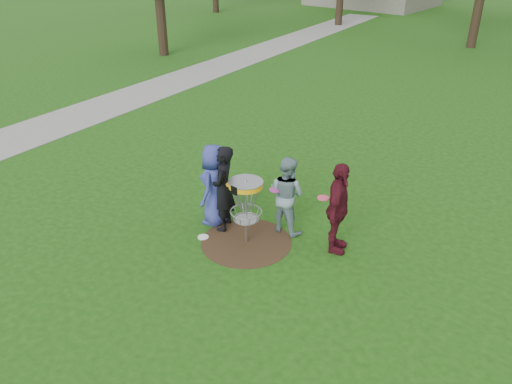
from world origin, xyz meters
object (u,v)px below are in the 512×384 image
Objects in this scene: player_black at (223,189)px; player_maroon at (338,209)px; player_grey at (287,195)px; disc_golf_basket at (246,197)px; player_blue at (215,185)px.

player_black is 2.31m from player_maroon.
disc_golf_basket is at bearing 69.51° from player_grey.
player_blue is 0.96× the size of player_black.
player_maroon is 1.31× the size of disc_golf_basket.
player_blue is 1.07× the size of player_grey.
player_grey reaches higher than disc_golf_basket.
disc_golf_basket is at bearing 99.82° from player_maroon.
player_maroon is (2.49, 0.71, 0.04)m from player_blue.
player_black reaches higher than player_blue.
player_grey is 0.90× the size of player_maroon.
player_black is 1.11× the size of player_grey.
player_blue is 1.26× the size of disc_golf_basket.
disc_golf_basket is (0.71, -0.14, 0.12)m from player_black.
player_black is 0.99× the size of player_maroon.
player_black is at bearing 35.08° from player_grey.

